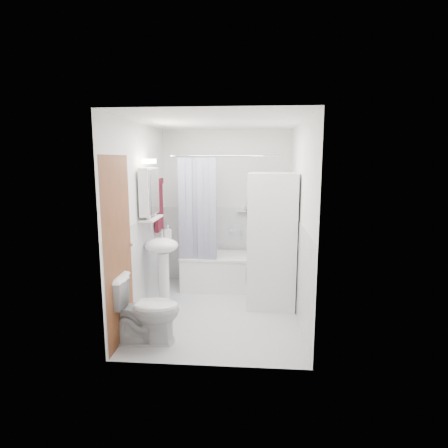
# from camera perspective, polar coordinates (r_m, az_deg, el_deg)

# --- Properties ---
(floor) EXTENTS (2.60, 2.60, 0.00)m
(floor) POSITION_cam_1_polar(r_m,az_deg,el_deg) (5.00, -0.71, -13.16)
(floor) COLOR silver
(floor) RESTS_ON ground
(room_walls) EXTENTS (2.60, 2.60, 2.60)m
(room_walls) POSITION_cam_1_polar(r_m,az_deg,el_deg) (4.63, -0.75, 4.03)
(room_walls) COLOR white
(room_walls) RESTS_ON ground
(wainscot) EXTENTS (1.98, 2.58, 2.58)m
(wainscot) POSITION_cam_1_polar(r_m,az_deg,el_deg) (5.08, -0.43, -5.62)
(wainscot) COLOR white
(wainscot) RESTS_ON ground
(door) EXTENTS (0.05, 2.00, 2.00)m
(door) POSITION_cam_1_polar(r_m,az_deg,el_deg) (4.37, -13.95, -3.10)
(door) COLOR brown
(door) RESTS_ON ground
(bathtub) EXTENTS (1.35, 0.64, 0.52)m
(bathtub) POSITION_cam_1_polar(r_m,az_deg,el_deg) (5.77, 0.37, -6.98)
(bathtub) COLOR white
(bathtub) RESTS_ON ground
(tub_spout) EXTENTS (0.04, 0.12, 0.04)m
(tub_spout) POSITION_cam_1_polar(r_m,az_deg,el_deg) (5.94, 2.53, -0.97)
(tub_spout) COLOR silver
(tub_spout) RESTS_ON room_walls
(curtain_rod) EXTENTS (1.53, 0.02, 0.02)m
(curtain_rod) POSITION_cam_1_polar(r_m,az_deg,el_deg) (5.26, 0.18, 10.34)
(curtain_rod) COLOR silver
(curtain_rod) RESTS_ON room_walls
(shower_curtain) EXTENTS (0.55, 0.02, 1.45)m
(shower_curtain) POSITION_cam_1_polar(r_m,az_deg,el_deg) (5.35, -4.02, 2.25)
(shower_curtain) COLOR #131443
(shower_curtain) RESTS_ON curtain_rod
(sink) EXTENTS (0.44, 0.37, 1.04)m
(sink) POSITION_cam_1_polar(r_m,az_deg,el_deg) (4.96, -9.39, -4.90)
(sink) COLOR white
(sink) RESTS_ON ground
(medicine_cabinet) EXTENTS (0.13, 0.50, 0.71)m
(medicine_cabinet) POSITION_cam_1_polar(r_m,az_deg,el_deg) (4.88, -11.33, 5.08)
(medicine_cabinet) COLOR white
(medicine_cabinet) RESTS_ON room_walls
(shelf) EXTENTS (0.18, 0.54, 0.02)m
(shelf) POSITION_cam_1_polar(r_m,az_deg,el_deg) (4.92, -11.01, 0.84)
(shelf) COLOR silver
(shelf) RESTS_ON room_walls
(shower_caddy) EXTENTS (0.22, 0.06, 0.02)m
(shower_caddy) POSITION_cam_1_polar(r_m,az_deg,el_deg) (5.88, 3.03, 1.98)
(shower_caddy) COLOR silver
(shower_caddy) RESTS_ON room_walls
(towel) EXTENTS (0.07, 0.32, 0.78)m
(towel) POSITION_cam_1_polar(r_m,az_deg,el_deg) (5.49, -9.90, 3.03)
(towel) COLOR #5C1019
(towel) RESTS_ON room_walls
(washer_dryer) EXTENTS (0.68, 0.67, 1.78)m
(washer_dryer) POSITION_cam_1_polar(r_m,az_deg,el_deg) (5.02, 7.32, -2.45)
(washer_dryer) COLOR white
(washer_dryer) RESTS_ON ground
(toilet) EXTENTS (0.77, 0.46, 0.73)m
(toilet) POSITION_cam_1_polar(r_m,az_deg,el_deg) (4.20, -11.93, -12.63)
(toilet) COLOR white
(toilet) RESTS_ON ground
(soap_pump) EXTENTS (0.08, 0.17, 0.08)m
(soap_pump) POSITION_cam_1_polar(r_m,az_deg,el_deg) (5.06, -8.51, -1.71)
(soap_pump) COLOR gray
(soap_pump) RESTS_ON sink
(shelf_bottle) EXTENTS (0.07, 0.18, 0.07)m
(shelf_bottle) POSITION_cam_1_polar(r_m,az_deg,el_deg) (4.77, -11.51, 1.12)
(shelf_bottle) COLOR gray
(shelf_bottle) RESTS_ON shelf
(shelf_cup) EXTENTS (0.10, 0.09, 0.10)m
(shelf_cup) POSITION_cam_1_polar(r_m,az_deg,el_deg) (5.03, -10.68, 1.76)
(shelf_cup) COLOR gray
(shelf_cup) RESTS_ON shelf
(shampoo_a) EXTENTS (0.13, 0.17, 0.13)m
(shampoo_a) POSITION_cam_1_polar(r_m,az_deg,el_deg) (5.87, 3.77, 2.70)
(shampoo_a) COLOR gray
(shampoo_a) RESTS_ON shower_caddy
(shampoo_b) EXTENTS (0.08, 0.21, 0.08)m
(shampoo_b) POSITION_cam_1_polar(r_m,az_deg,el_deg) (5.87, 4.94, 2.44)
(shampoo_b) COLOR #263B9B
(shampoo_b) RESTS_ON shower_caddy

